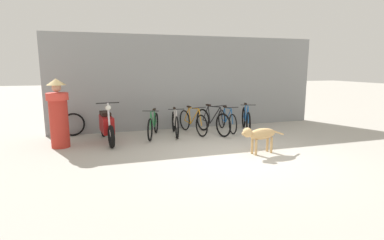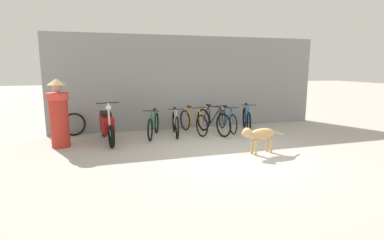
% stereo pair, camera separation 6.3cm
% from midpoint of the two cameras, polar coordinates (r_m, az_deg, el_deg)
% --- Properties ---
extents(ground_plane, '(60.00, 60.00, 0.00)m').
position_cam_midpoint_polar(ground_plane, '(6.95, 8.41, -6.97)').
color(ground_plane, '#ADA89E').
extents(shop_wall_back, '(9.00, 0.20, 3.01)m').
position_cam_midpoint_polar(shop_wall_back, '(10.01, -0.39, 7.15)').
color(shop_wall_back, gray).
rests_on(shop_wall_back, ground).
extents(bicycle_0, '(0.65, 1.59, 0.83)m').
position_cam_midpoint_polar(bicycle_0, '(8.80, -7.60, -1.02)').
color(bicycle_0, black).
rests_on(bicycle_0, ground).
extents(bicycle_1, '(0.46, 1.59, 0.84)m').
position_cam_midpoint_polar(bicycle_1, '(8.96, -3.44, -0.71)').
color(bicycle_1, black).
rests_on(bicycle_1, ground).
extents(bicycle_2, '(0.50, 1.68, 0.85)m').
position_cam_midpoint_polar(bicycle_2, '(9.18, -0.06, -0.38)').
color(bicycle_2, black).
rests_on(bicycle_2, ground).
extents(bicycle_3, '(0.56, 1.72, 0.91)m').
position_cam_midpoint_polar(bicycle_3, '(9.15, 3.75, -0.31)').
color(bicycle_3, black).
rests_on(bicycle_3, ground).
extents(bicycle_4, '(0.46, 1.58, 0.81)m').
position_cam_midpoint_polar(bicycle_4, '(9.59, 6.48, -0.08)').
color(bicycle_4, black).
rests_on(bicycle_4, ground).
extents(bicycle_5, '(0.67, 1.68, 0.89)m').
position_cam_midpoint_polar(bicycle_5, '(9.69, 10.06, 0.08)').
color(bicycle_5, black).
rests_on(bicycle_5, ground).
extents(motorcycle, '(0.58, 1.96, 1.13)m').
position_cam_midpoint_polar(motorcycle, '(8.43, -16.14, -1.05)').
color(motorcycle, black).
rests_on(motorcycle, ground).
extents(stray_dog, '(1.24, 0.39, 0.66)m').
position_cam_midpoint_polar(stray_dog, '(7.18, 12.54, -2.70)').
color(stray_dog, tan).
rests_on(stray_dog, ground).
extents(person_in_robes, '(0.53, 0.53, 1.74)m').
position_cam_midpoint_polar(person_in_robes, '(8.23, -24.29, 1.25)').
color(person_in_robes, '#B72D23').
rests_on(person_in_robes, ground).
extents(spare_tire_left, '(0.67, 0.25, 0.69)m').
position_cam_midpoint_polar(spare_tire_left, '(9.50, -21.87, -0.82)').
color(spare_tire_left, black).
rests_on(spare_tire_left, ground).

